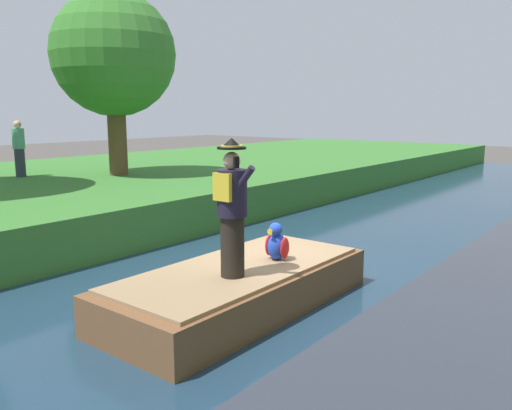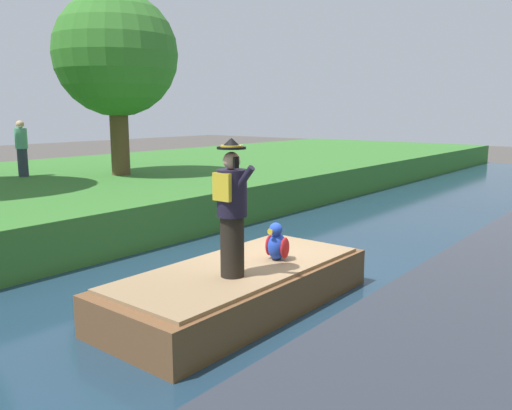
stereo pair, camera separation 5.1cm
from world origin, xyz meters
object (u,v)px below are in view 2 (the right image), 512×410
object	(u,v)px
person_pirate	(232,208)
boat	(239,287)
tree_slender	(116,55)
parrot_plush	(277,244)
person_bystander	(22,148)

from	to	relation	value
person_pirate	boat	bearing A→B (deg)	114.86
boat	tree_slender	xyz separation A→B (m)	(-8.12, 4.07, 4.06)
parrot_plush	tree_slender	world-z (taller)	tree_slender
tree_slender	parrot_plush	bearing A→B (deg)	-22.53
person_bystander	boat	bearing A→B (deg)	-11.50
person_pirate	parrot_plush	distance (m)	1.22
tree_slender	person_bystander	size ratio (longest dim) A/B	3.27
boat	tree_slender	bearing A→B (deg)	153.39
tree_slender	boat	bearing A→B (deg)	-26.61
boat	person_pirate	size ratio (longest dim) A/B	2.27
boat	parrot_plush	distance (m)	0.85
parrot_plush	person_bystander	bearing A→B (deg)	172.08
parrot_plush	boat	bearing A→B (deg)	-109.58
parrot_plush	person_bystander	distance (m)	10.30
person_pirate	person_bystander	size ratio (longest dim) A/B	1.16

